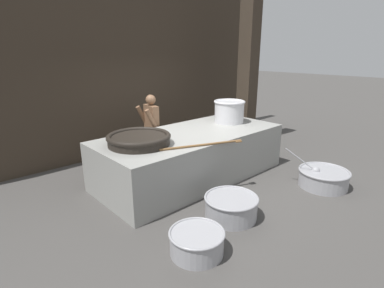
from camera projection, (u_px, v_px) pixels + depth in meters
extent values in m
plane|color=#474442|center=(192.00, 176.00, 6.41)|extent=(60.00, 60.00, 0.00)
cube|color=#382D23|center=(124.00, 66.00, 7.55)|extent=(9.25, 0.24, 4.40)
cube|color=#382D23|center=(248.00, 65.00, 8.26)|extent=(0.42, 0.42, 4.40)
cube|color=gray|center=(192.00, 155.00, 6.26)|extent=(3.96, 1.75, 0.97)
cylinder|color=black|center=(139.00, 141.00, 5.32)|extent=(1.10, 1.10, 0.15)
torus|color=black|center=(139.00, 136.00, 5.30)|extent=(1.14, 1.14, 0.09)
cylinder|color=silver|center=(229.00, 112.00, 6.94)|extent=(0.68, 0.68, 0.48)
torus|color=silver|center=(230.00, 102.00, 6.87)|extent=(0.72, 0.72, 0.05)
cylinder|color=brown|center=(202.00, 145.00, 5.26)|extent=(1.46, 0.61, 0.04)
cube|color=brown|center=(238.00, 141.00, 5.51)|extent=(0.15, 0.14, 0.02)
cylinder|color=brown|center=(154.00, 148.00, 6.98)|extent=(0.12, 0.12, 0.80)
cylinder|color=brown|center=(151.00, 146.00, 7.12)|extent=(0.12, 0.12, 0.80)
cube|color=olive|center=(152.00, 141.00, 7.00)|extent=(0.23, 0.27, 0.52)
cube|color=brown|center=(151.00, 118.00, 6.84)|extent=(0.24, 0.51, 0.59)
cylinder|color=brown|center=(152.00, 121.00, 6.59)|extent=(0.34, 0.15, 0.55)
cylinder|color=brown|center=(143.00, 117.00, 6.98)|extent=(0.34, 0.15, 0.55)
sphere|color=brown|center=(151.00, 100.00, 6.71)|extent=(0.23, 0.23, 0.23)
cylinder|color=#9E9EA3|center=(323.00, 179.00, 5.90)|extent=(0.92, 0.92, 0.32)
torus|color=#9E9EA3|center=(324.00, 171.00, 5.85)|extent=(0.97, 0.97, 0.05)
cylinder|color=orange|center=(324.00, 175.00, 5.88)|extent=(0.81, 0.81, 0.08)
cylinder|color=orange|center=(326.00, 179.00, 5.57)|extent=(0.06, 0.06, 0.02)
cylinder|color=orange|center=(328.00, 177.00, 5.64)|extent=(0.05, 0.05, 0.04)
cylinder|color=orange|center=(326.00, 173.00, 5.86)|extent=(0.06, 0.05, 0.03)
cylinder|color=orange|center=(323.00, 171.00, 5.95)|extent=(0.06, 0.06, 0.04)
cylinder|color=orange|center=(337.00, 174.00, 5.76)|extent=(0.05, 0.05, 0.04)
cylinder|color=orange|center=(327.00, 174.00, 5.80)|extent=(0.05, 0.05, 0.03)
sphere|color=#9E9EA3|center=(316.00, 171.00, 5.88)|extent=(0.17, 0.17, 0.17)
cylinder|color=#9E9EA3|center=(301.00, 160.00, 5.88)|extent=(0.38, 0.52, 0.44)
cylinder|color=#9E9EA3|center=(231.00, 208.00, 4.80)|extent=(0.83, 0.83, 0.34)
torus|color=#9E9EA3|center=(231.00, 198.00, 4.75)|extent=(0.87, 0.87, 0.04)
cylinder|color=#6B9347|center=(231.00, 203.00, 4.77)|extent=(0.73, 0.73, 0.09)
cylinder|color=#9E9EA3|center=(197.00, 243.00, 3.95)|extent=(0.72, 0.72, 0.30)
torus|color=#9E9EA3|center=(197.00, 233.00, 3.90)|extent=(0.75, 0.75, 0.04)
cylinder|color=tan|center=(197.00, 238.00, 3.93)|extent=(0.63, 0.63, 0.08)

